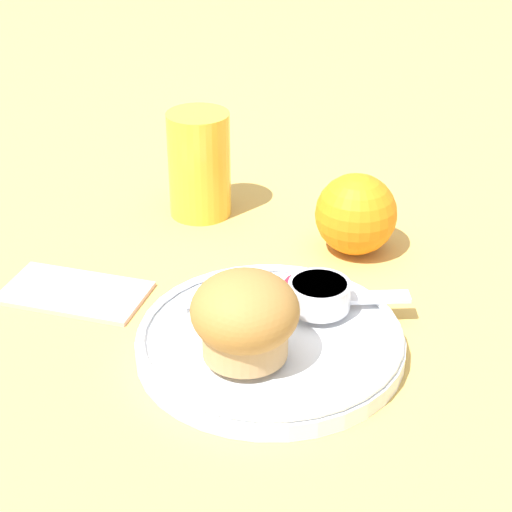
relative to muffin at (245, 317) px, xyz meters
name	(u,v)px	position (x,y,z in m)	size (l,w,h in m)	color
ground_plane	(256,330)	(-0.01, 0.06, -0.05)	(3.00, 3.00, 0.00)	tan
plate	(270,341)	(0.01, 0.03, -0.04)	(0.20, 0.20, 0.02)	white
muffin	(245,317)	(0.00, 0.00, 0.00)	(0.08, 0.08, 0.06)	tan
cream_ramekin	(319,294)	(0.04, 0.08, -0.02)	(0.05, 0.05, 0.02)	silver
berry_pair	(304,286)	(0.02, 0.09, -0.02)	(0.03, 0.02, 0.02)	#B7192D
butter_knife	(297,299)	(0.02, 0.08, -0.03)	(0.18, 0.07, 0.00)	silver
orange_fruit	(356,214)	(0.04, 0.21, -0.01)	(0.07, 0.07, 0.07)	orange
juice_glass	(199,164)	(-0.12, 0.24, 0.00)	(0.06, 0.06, 0.10)	gold
folded_napkin	(75,291)	(-0.17, 0.06, -0.05)	(0.12, 0.07, 0.01)	#D19E93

